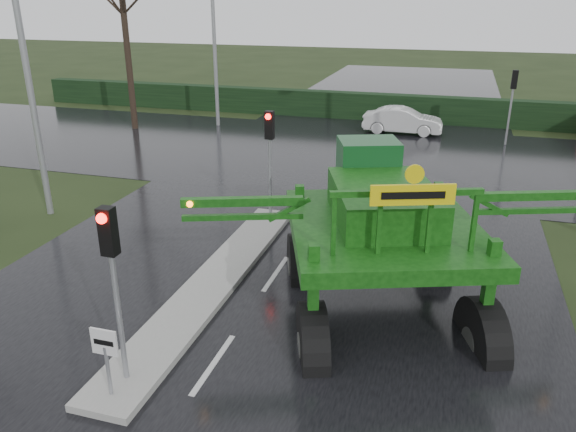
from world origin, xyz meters
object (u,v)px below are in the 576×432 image
(white_sedan, at_px, (402,133))
(traffic_signal_mid, at_px, (270,142))
(crop_sprayer, at_px, (313,240))
(street_light_left_far, at_px, (218,11))
(traffic_signal_far, at_px, (513,91))
(street_light_left_near, at_px, (28,23))
(traffic_signal_near, at_px, (111,259))
(keep_left_sign, at_px, (106,352))

(white_sedan, bearing_deg, traffic_signal_mid, 168.36)
(crop_sprayer, height_order, white_sedan, crop_sprayer)
(street_light_left_far, relative_size, crop_sprayer, 1.20)
(traffic_signal_far, xyz_separation_m, crop_sprayer, (-4.86, -18.72, -0.26))
(street_light_left_near, xyz_separation_m, white_sedan, (9.66, 14.96, -5.99))
(traffic_signal_far, bearing_deg, street_light_left_near, 43.63)
(traffic_signal_near, xyz_separation_m, crop_sprayer, (2.94, 2.30, -0.26))
(traffic_signal_far, bearing_deg, keep_left_sign, 70.07)
(keep_left_sign, relative_size, street_light_left_far, 0.14)
(keep_left_sign, distance_m, street_light_left_far, 23.11)
(traffic_signal_mid, bearing_deg, street_light_left_near, -167.79)
(traffic_signal_near, height_order, traffic_signal_mid, same)
(keep_left_sign, bearing_deg, white_sedan, 82.99)
(street_light_left_far, height_order, white_sedan, street_light_left_far)
(traffic_signal_near, height_order, white_sedan, traffic_signal_near)
(traffic_signal_far, distance_m, white_sedan, 5.75)
(traffic_signal_mid, distance_m, street_light_left_far, 14.68)
(keep_left_sign, xyz_separation_m, white_sedan, (2.76, 22.46, -1.06))
(street_light_left_near, bearing_deg, traffic_signal_mid, 12.21)
(street_light_left_near, bearing_deg, crop_sprayer, -25.58)
(keep_left_sign, xyz_separation_m, traffic_signal_mid, (0.00, 8.99, 1.53))
(street_light_left_near, xyz_separation_m, crop_sprayer, (9.84, -4.71, -3.66))
(traffic_signal_near, distance_m, street_light_left_near, 10.40)
(keep_left_sign, height_order, crop_sprayer, crop_sprayer)
(traffic_signal_near, height_order, street_light_left_far, street_light_left_far)
(traffic_signal_far, xyz_separation_m, street_light_left_near, (-14.69, -14.01, 3.40))
(traffic_signal_mid, bearing_deg, traffic_signal_far, 58.07)
(street_light_left_near, distance_m, crop_sprayer, 11.50)
(traffic_signal_far, bearing_deg, white_sedan, -10.73)
(traffic_signal_far, height_order, street_light_left_far, street_light_left_far)
(traffic_signal_near, bearing_deg, white_sedan, 82.84)
(crop_sprayer, xyz_separation_m, white_sedan, (-0.18, 19.67, -2.33))
(keep_left_sign, bearing_deg, traffic_signal_far, 70.07)
(street_light_left_far, xyz_separation_m, white_sedan, (9.66, 0.96, -5.99))
(street_light_left_near, bearing_deg, traffic_signal_far, 43.63)
(traffic_signal_mid, distance_m, crop_sprayer, 6.87)
(traffic_signal_far, height_order, white_sedan, traffic_signal_far)
(keep_left_sign, bearing_deg, crop_sprayer, 43.48)
(street_light_left_near, bearing_deg, keep_left_sign, -47.41)
(traffic_signal_near, xyz_separation_m, street_light_left_near, (-6.89, 7.01, 3.40))
(traffic_signal_mid, xyz_separation_m, street_light_left_far, (-6.89, 12.51, 3.40))
(traffic_signal_near, bearing_deg, traffic_signal_far, 69.64)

